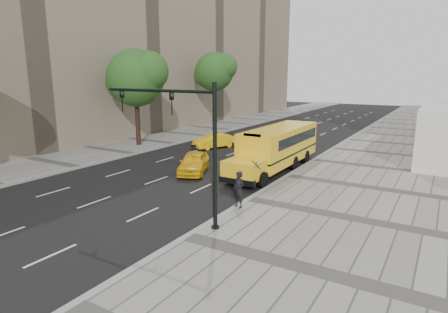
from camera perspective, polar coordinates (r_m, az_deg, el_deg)
The scene contains 12 objects.
ground at distance 27.96m, azimuth -1.92°, elevation -1.53°, with size 140.00×140.00×0.00m, color black.
sidewalk_museum at distance 23.86m, azimuth 23.14°, elevation -4.78°, with size 12.00×140.00×0.15m, color gray.
sidewalk_far at distance 35.03m, azimuth -17.20°, elevation 0.87°, with size 6.00×140.00×0.15m, color gray.
curb_museum at distance 25.28m, azimuth 9.59°, elevation -3.02°, with size 0.30×140.00×0.15m, color gray.
curb_far at distance 32.88m, azimuth -13.70°, elevation 0.36°, with size 0.30×140.00×0.15m, color gray.
tree_b at distance 36.27m, azimuth -13.22°, elevation 11.63°, with size 5.97×5.31×9.07m.
tree_c at distance 47.00m, azimuth -1.41°, elevation 12.83°, with size 5.33×4.74×9.47m.
school_bus at distance 27.17m, azimuth 8.26°, elevation 1.75°, with size 2.96×11.56×3.19m.
taxi_near at distance 26.07m, azimuth -4.62°, elevation -0.91°, with size 1.74×4.33×1.48m, color yellow.
taxi_far at distance 35.00m, azimuth -1.47°, elevation 2.42°, with size 1.44×4.13×1.36m, color yellow.
pedestrian at distance 18.77m, azimuth 2.25°, elevation -5.05°, with size 0.68×0.44×1.85m, color black.
traffic_signal at distance 16.28m, azimuth -5.59°, elevation 3.13°, with size 6.18×0.36×6.40m.
Camera 1 is at (14.80, -22.76, 6.66)m, focal length 30.00 mm.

